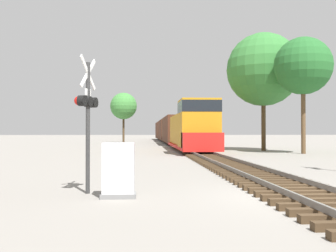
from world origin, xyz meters
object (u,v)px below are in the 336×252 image
at_px(freight_train, 171,130).
at_px(tree_mid_background, 263,70).
at_px(tree_far_right, 303,66).
at_px(relay_cabinet, 119,170).
at_px(crossing_signal_near, 87,109).
at_px(tree_deep_background, 124,106).

relative_size(freight_train, tree_mid_background, 6.15).
bearing_deg(tree_far_right, relay_cabinet, -123.86).
height_order(freight_train, relay_cabinet, freight_train).
distance_m(freight_train, tree_mid_background, 26.64).
distance_m(relay_cabinet, tree_mid_background, 28.41).
distance_m(crossing_signal_near, tree_mid_background, 27.82).
height_order(relay_cabinet, tree_far_right, tree_far_right).
xyz_separation_m(relay_cabinet, tree_far_right, (13.33, 19.87, 6.23)).
xyz_separation_m(freight_train, tree_far_right, (8.40, -30.29, 5.01)).
bearing_deg(tree_mid_background, tree_deep_background, 118.59).
height_order(tree_far_right, tree_deep_background, tree_far_right).
distance_m(freight_train, tree_deep_background, 8.32).
distance_m(relay_cabinet, tree_far_right, 24.72).
bearing_deg(crossing_signal_near, relay_cabinet, 70.64).
relative_size(freight_train, tree_deep_background, 8.52).
bearing_deg(relay_cabinet, tree_mid_background, 64.90).
bearing_deg(tree_deep_background, tree_far_right, -63.11).
bearing_deg(relay_cabinet, freight_train, 84.39).
xyz_separation_m(crossing_signal_near, tree_deep_background, (-1.50, 50.21, 3.33)).
bearing_deg(crossing_signal_near, tree_deep_background, -159.70).
xyz_separation_m(freight_train, tree_deep_background, (-7.36, 0.79, 3.78)).
bearing_deg(freight_train, tree_deep_background, 173.88).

